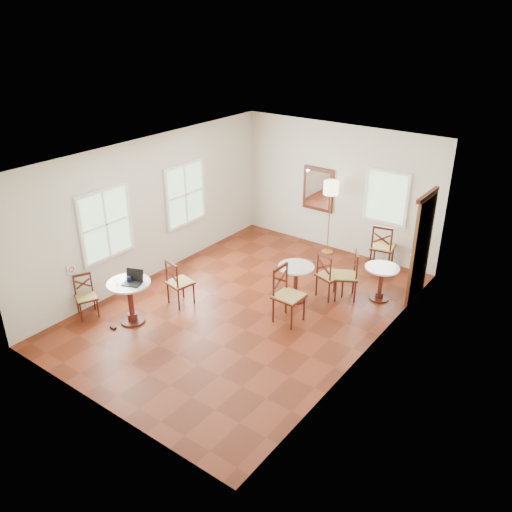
{
  "coord_description": "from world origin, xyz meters",
  "views": [
    {
      "loc": [
        5.4,
        -7.01,
        5.34
      ],
      "look_at": [
        0.0,
        0.3,
        1.0
      ],
      "focal_mm": 36.93,
      "sensor_mm": 36.0,
      "label": 1
    }
  ],
  "objects_px": {
    "chair_back_b": "(347,275)",
    "laptop": "(133,280)",
    "chair_mid_a": "(329,275)",
    "navy_mug": "(129,279)",
    "chair_back_a": "(382,247)",
    "cafe_table_mid": "(296,279)",
    "floor_lamp": "(331,193)",
    "cafe_table_back": "(381,280)",
    "chair_near_a": "(179,282)",
    "mouse": "(128,279)",
    "cafe_table_near": "(130,298)",
    "chair_mid_b": "(288,295)",
    "water_glass": "(117,282)",
    "chair_near_b": "(86,296)",
    "power_adapter": "(113,328)"
  },
  "relations": [
    {
      "from": "mouse",
      "to": "cafe_table_near",
      "type": "bearing_deg",
      "value": -57.13
    },
    {
      "from": "cafe_table_near",
      "to": "laptop",
      "type": "relative_size",
      "value": 2.04
    },
    {
      "from": "chair_mid_a",
      "to": "navy_mug",
      "type": "height_order",
      "value": "chair_mid_a"
    },
    {
      "from": "chair_near_a",
      "to": "chair_back_a",
      "type": "height_order",
      "value": "chair_back_a"
    },
    {
      "from": "chair_mid_b",
      "to": "chair_back_a",
      "type": "height_order",
      "value": "chair_mid_b"
    },
    {
      "from": "cafe_table_near",
      "to": "chair_mid_a",
      "type": "bearing_deg",
      "value": 50.41
    },
    {
      "from": "cafe_table_mid",
      "to": "floor_lamp",
      "type": "bearing_deg",
      "value": 104.16
    },
    {
      "from": "cafe_table_mid",
      "to": "navy_mug",
      "type": "relative_size",
      "value": 5.91
    },
    {
      "from": "cafe_table_near",
      "to": "chair_mid_b",
      "type": "bearing_deg",
      "value": 37.34
    },
    {
      "from": "chair_back_b",
      "to": "laptop",
      "type": "relative_size",
      "value": 2.47
    },
    {
      "from": "cafe_table_back",
      "to": "laptop",
      "type": "bearing_deg",
      "value": -133.26
    },
    {
      "from": "laptop",
      "to": "power_adapter",
      "type": "height_order",
      "value": "laptop"
    },
    {
      "from": "cafe_table_mid",
      "to": "floor_lamp",
      "type": "relative_size",
      "value": 0.43
    },
    {
      "from": "chair_back_b",
      "to": "laptop",
      "type": "xyz_separation_m",
      "value": [
        -2.68,
        -3.12,
        0.39
      ]
    },
    {
      "from": "chair_mid_a",
      "to": "water_glass",
      "type": "bearing_deg",
      "value": 68.34
    },
    {
      "from": "chair_back_b",
      "to": "chair_back_a",
      "type": "bearing_deg",
      "value": 147.37
    },
    {
      "from": "floor_lamp",
      "to": "power_adapter",
      "type": "height_order",
      "value": "floor_lamp"
    },
    {
      "from": "chair_near_a",
      "to": "floor_lamp",
      "type": "height_order",
      "value": "floor_lamp"
    },
    {
      "from": "cafe_table_back",
      "to": "chair_back_a",
      "type": "height_order",
      "value": "chair_back_a"
    },
    {
      "from": "laptop",
      "to": "navy_mug",
      "type": "bearing_deg",
      "value": 175.07
    },
    {
      "from": "cafe_table_back",
      "to": "chair_back_b",
      "type": "bearing_deg",
      "value": -149.56
    },
    {
      "from": "chair_back_a",
      "to": "chair_back_b",
      "type": "height_order",
      "value": "chair_back_a"
    },
    {
      "from": "chair_near_b",
      "to": "cafe_table_back",
      "type": "bearing_deg",
      "value": -22.24
    },
    {
      "from": "chair_back_b",
      "to": "chair_mid_b",
      "type": "bearing_deg",
      "value": -49.93
    },
    {
      "from": "cafe_table_mid",
      "to": "chair_back_a",
      "type": "xyz_separation_m",
      "value": [
        0.79,
        2.31,
        0.07
      ]
    },
    {
      "from": "cafe_table_near",
      "to": "water_glass",
      "type": "distance_m",
      "value": 0.42
    },
    {
      "from": "water_glass",
      "to": "power_adapter",
      "type": "height_order",
      "value": "water_glass"
    },
    {
      "from": "chair_mid_a",
      "to": "navy_mug",
      "type": "xyz_separation_m",
      "value": [
        -2.48,
        -2.96,
        0.4
      ]
    },
    {
      "from": "cafe_table_back",
      "to": "floor_lamp",
      "type": "xyz_separation_m",
      "value": [
        -1.93,
        1.31,
        1.06
      ]
    },
    {
      "from": "chair_near_a",
      "to": "navy_mug",
      "type": "height_order",
      "value": "chair_near_a"
    },
    {
      "from": "chair_back_b",
      "to": "navy_mug",
      "type": "height_order",
      "value": "chair_back_b"
    },
    {
      "from": "cafe_table_near",
      "to": "cafe_table_back",
      "type": "height_order",
      "value": "cafe_table_near"
    },
    {
      "from": "navy_mug",
      "to": "chair_mid_b",
      "type": "bearing_deg",
      "value": 36.86
    },
    {
      "from": "chair_back_a",
      "to": "chair_mid_b",
      "type": "bearing_deg",
      "value": 69.01
    },
    {
      "from": "cafe_table_back",
      "to": "floor_lamp",
      "type": "distance_m",
      "value": 2.56
    },
    {
      "from": "chair_mid_b",
      "to": "chair_back_a",
      "type": "relative_size",
      "value": 1.01
    },
    {
      "from": "laptop",
      "to": "water_glass",
      "type": "xyz_separation_m",
      "value": [
        -0.18,
        -0.23,
        -0.0
      ]
    },
    {
      "from": "chair_back_b",
      "to": "mouse",
      "type": "height_order",
      "value": "chair_back_b"
    },
    {
      "from": "chair_near_a",
      "to": "laptop",
      "type": "height_order",
      "value": "laptop"
    },
    {
      "from": "cafe_table_back",
      "to": "chair_near_a",
      "type": "bearing_deg",
      "value": -140.87
    },
    {
      "from": "chair_near_b",
      "to": "chair_back_a",
      "type": "bearing_deg",
      "value": -10.18
    },
    {
      "from": "navy_mug",
      "to": "water_glass",
      "type": "height_order",
      "value": "water_glass"
    },
    {
      "from": "cafe_table_near",
      "to": "chair_near_b",
      "type": "bearing_deg",
      "value": -158.18
    },
    {
      "from": "chair_back_b",
      "to": "laptop",
      "type": "bearing_deg",
      "value": -72.33
    },
    {
      "from": "cafe_table_near",
      "to": "water_glass",
      "type": "relative_size",
      "value": 7.67
    },
    {
      "from": "cafe_table_near",
      "to": "floor_lamp",
      "type": "height_order",
      "value": "floor_lamp"
    },
    {
      "from": "navy_mug",
      "to": "cafe_table_near",
      "type": "bearing_deg",
      "value": -68.57
    },
    {
      "from": "power_adapter",
      "to": "cafe_table_mid",
      "type": "bearing_deg",
      "value": 53.67
    },
    {
      "from": "cafe_table_near",
      "to": "chair_mid_a",
      "type": "height_order",
      "value": "chair_mid_a"
    },
    {
      "from": "chair_mid_b",
      "to": "cafe_table_mid",
      "type": "bearing_deg",
      "value": 23.37
    }
  ]
}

